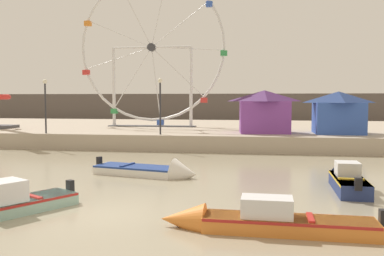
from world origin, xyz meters
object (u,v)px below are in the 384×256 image
Objects in this scene: motorboat_white_red_stripe at (156,171)px; carnival_booth_blue_tent at (338,112)px; ferris_wheel_white_frame at (152,50)px; promenade_lamp_far at (45,98)px; carnival_booth_purple_stall at (264,111)px; promenade_lamp_near at (160,98)px; motorboat_orange_hull at (255,220)px; motorboat_navy_blue at (346,179)px.

motorboat_white_red_stripe is 16.25m from carnival_booth_blue_tent.
ferris_wheel_white_frame is 11.18m from promenade_lamp_far.
carnival_booth_purple_stall reaches higher than motorboat_white_red_stripe.
carnival_booth_blue_tent is 0.93× the size of promenade_lamp_near.
motorboat_white_red_stripe is 0.39× the size of ferris_wheel_white_frame.
motorboat_orange_hull is 1.48× the size of carnival_booth_purple_stall.
motorboat_orange_hull is at bearing -69.75° from ferris_wheel_white_frame.
ferris_wheel_white_frame is 3.76× the size of carnival_booth_blue_tent.
carnival_booth_blue_tent is at bearing -104.45° from motorboat_orange_hull.
motorboat_white_red_stripe is at bearing -129.97° from carnival_booth_blue_tent.
promenade_lamp_near is (-2.03, 9.53, 3.44)m from motorboat_white_red_stripe.
motorboat_navy_blue is 14.07m from carnival_booth_blue_tent.
ferris_wheel_white_frame is (-12.97, 19.27, 7.61)m from motorboat_navy_blue.
motorboat_white_red_stripe is at bearing -117.58° from carnival_booth_purple_stall.
motorboat_orange_hull is (-3.58, -6.16, -0.06)m from motorboat_navy_blue.
ferris_wheel_white_frame reaches higher than carnival_booth_purple_stall.
motorboat_white_red_stripe is 8.31m from motorboat_navy_blue.
motorboat_orange_hull is at bearing 151.81° from motorboat_navy_blue.
ferris_wheel_white_frame reaches higher than carnival_booth_blue_tent.
promenade_lamp_far is (-18.56, 10.61, 3.30)m from motorboat_navy_blue.
promenade_lamp_near reaches higher than carnival_booth_blue_tent.
motorboat_navy_blue is (8.20, -1.38, 0.13)m from motorboat_white_red_stripe.
carnival_booth_blue_tent is 20.91m from promenade_lamp_far.
motorboat_white_red_stripe is 8.84m from motorboat_orange_hull.
motorboat_white_red_stripe is at bearing -41.68° from promenade_lamp_far.
carnival_booth_purple_stall is at bearing -89.92° from motorboat_orange_hull.
carnival_booth_purple_stall reaches higher than motorboat_orange_hull.
carnival_booth_blue_tent is at bearing -6.65° from motorboat_navy_blue.
motorboat_navy_blue reaches higher than motorboat_orange_hull.
motorboat_orange_hull is 19.80m from carnival_booth_purple_stall.
promenade_lamp_far reaches higher than motorboat_navy_blue.
carnival_booth_blue_tent is 5.20m from carnival_booth_purple_stall.
carnival_booth_purple_stall is (5.10, 12.11, 2.51)m from motorboat_white_red_stripe.
promenade_lamp_far reaches higher than carnival_booth_purple_stall.
motorboat_orange_hull is 18.62m from promenade_lamp_near.
motorboat_white_red_stripe is 14.30m from promenade_lamp_far.
motorboat_navy_blue is at bearing -46.87° from promenade_lamp_near.
motorboat_orange_hull is 1.55× the size of promenade_lamp_far.
motorboat_navy_blue reaches higher than motorboat_white_red_stripe.
motorboat_orange_hull is 28.17m from ferris_wheel_white_frame.
motorboat_white_red_stripe is 0.88× the size of motorboat_orange_hull.
motorboat_navy_blue is 7.12m from motorboat_orange_hull.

